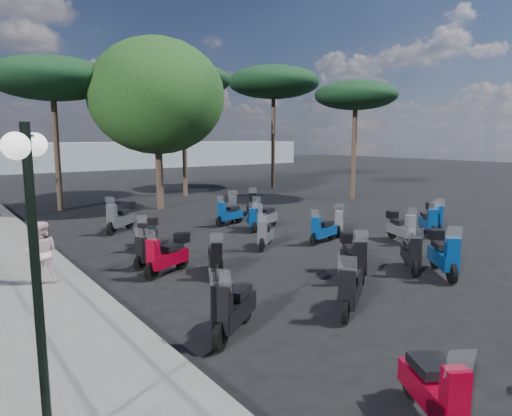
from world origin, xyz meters
TOP-DOWN VIEW (x-y plane):
  - ground at (0.00, 0.00)m, footprint 120.00×120.00m
  - sidewalk at (-6.50, 3.00)m, footprint 3.00×30.00m
  - lamp_post_0 at (-7.26, -4.04)m, footprint 0.55×1.01m
  - pedestrian_far at (-5.99, 2.60)m, footprint 0.85×0.74m
  - scooter_1 at (-3.13, -6.04)m, footprint 0.92×1.45m
  - scooter_2 at (-3.75, -2.34)m, footprint 1.54×1.17m
  - scooter_3 at (-3.06, 1.89)m, footprint 1.58×0.88m
  - scooter_4 at (-3.08, 2.82)m, footprint 1.42×0.74m
  - scooter_5 at (-2.35, 4.89)m, footprint 1.08×1.26m
  - scooter_8 at (-1.18, -2.85)m, footprint 1.47×1.09m
  - scooter_9 at (-2.05, 1.11)m, footprint 0.86×1.44m
  - scooter_10 at (0.82, 2.69)m, footprint 1.26×1.11m
  - scooter_11 at (-2.14, 8.00)m, footprint 1.52×1.29m
  - scooter_14 at (0.68, -1.25)m, footprint 1.13×1.55m
  - scooter_15 at (2.85, 2.08)m, footprint 1.54×0.61m
  - scooter_16 at (1.99, 6.72)m, footprint 1.59×0.70m
  - scooter_17 at (2.76, 7.57)m, footprint 1.16×1.48m
  - scooter_19 at (2.78, -2.48)m, footprint 1.30×1.53m
  - scooter_20 at (2.43, -1.76)m, footprint 1.23×1.25m
  - scooter_21 at (5.15, 0.59)m, footprint 0.83×1.58m
  - scooter_22 at (2.15, 5.33)m, footprint 0.90×1.37m
  - scooter_23 at (2.58, 5.10)m, footprint 1.66×0.86m
  - scooter_26 at (6.93, 0.69)m, footprint 1.18×1.37m
  - scooter_27 at (7.78, 1.00)m, footprint 1.30×1.36m
  - scooter_28 at (4.35, 2.79)m, footprint 1.22×1.22m
  - scooter_29 at (4.48, 8.49)m, footprint 1.11×1.42m
  - broadleaf_tree at (1.55, 12.56)m, footprint 6.70×6.70m
  - pine_0 at (5.04, 16.54)m, footprint 5.89×5.89m
  - pine_1 at (12.17, 16.75)m, footprint 6.43×6.43m
  - pine_2 at (-2.73, 15.01)m, footprint 5.96×5.96m
  - pine_3 at (12.37, 9.34)m, footprint 4.78×4.78m
  - distant_hills at (0.00, 45.00)m, footprint 70.00×8.00m

SIDE VIEW (x-z plane):
  - ground at x=0.00m, z-range 0.00..0.00m
  - sidewalk at x=-6.50m, z-range 0.00..0.15m
  - scooter_4 at x=-3.08m, z-range -0.18..1.01m
  - scooter_15 at x=2.85m, z-range -0.19..1.05m
  - scooter_9 at x=-2.05m, z-range -0.19..1.06m
  - scooter_10 at x=0.82m, z-range -0.19..1.07m
  - scooter_1 at x=-3.13m, z-range -0.20..1.08m
  - scooter_16 at x=1.99m, z-range -0.20..1.10m
  - scooter_22 at x=2.15m, z-range -0.15..1.05m
  - scooter_5 at x=-2.35m, z-range -0.15..1.06m
  - scooter_20 at x=2.43m, z-range -0.20..1.12m
  - scooter_29 at x=4.48m, z-range -0.21..1.14m
  - scooter_26 at x=6.93m, z-range -0.21..1.15m
  - scooter_28 at x=4.35m, z-range -0.15..1.10m
  - scooter_8 at x=-1.18m, z-range -0.21..1.16m
  - scooter_23 at x=2.58m, z-range -0.21..1.18m
  - scooter_17 at x=2.76m, z-range -0.21..1.19m
  - scooter_21 at x=5.15m, z-range -0.16..1.15m
  - scooter_2 at x=-3.75m, z-range -0.22..1.23m
  - scooter_3 at x=-3.06m, z-range -0.16..1.17m
  - scooter_27 at x=7.78m, z-range -0.17..1.20m
  - scooter_14 at x=0.68m, z-range -0.17..1.23m
  - scooter_11 at x=-2.14m, z-range -0.18..1.27m
  - scooter_19 at x=2.78m, z-range -0.18..1.28m
  - pedestrian_far at x=-5.99m, z-range 0.15..1.65m
  - distant_hills at x=0.00m, z-range 0.00..3.00m
  - lamp_post_0 at x=-7.26m, z-range 0.41..4.03m
  - broadleaf_tree at x=1.55m, z-range 1.38..9.84m
  - pine_3 at x=12.37m, z-range 2.55..9.39m
  - pine_2 at x=-2.73m, z-range 2.66..10.10m
  - pine_0 at x=5.04m, z-range 2.98..11.06m
  - pine_1 at x=12.17m, z-range 3.12..11.65m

